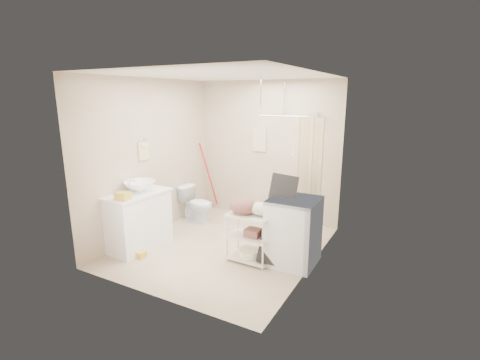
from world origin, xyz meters
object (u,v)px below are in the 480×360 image
object	(u,v)px
toilet	(197,204)
washing_machine	(294,231)
vanity	(138,220)
laundry_rack	(250,233)

from	to	relation	value
toilet	washing_machine	xyz separation A→B (m)	(2.18, -0.75, 0.14)
washing_machine	vanity	bearing A→B (deg)	-164.91
vanity	laundry_rack	distance (m)	1.79
laundry_rack	vanity	bearing A→B (deg)	-165.75
vanity	laundry_rack	xyz separation A→B (m)	(1.74, 0.39, -0.02)
vanity	toilet	world-z (taller)	vanity
toilet	vanity	bearing A→B (deg)	-179.78
vanity	laundry_rack	size ratio (longest dim) A/B	1.18
vanity	toilet	bearing A→B (deg)	88.80
washing_machine	toilet	bearing A→B (deg)	160.54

